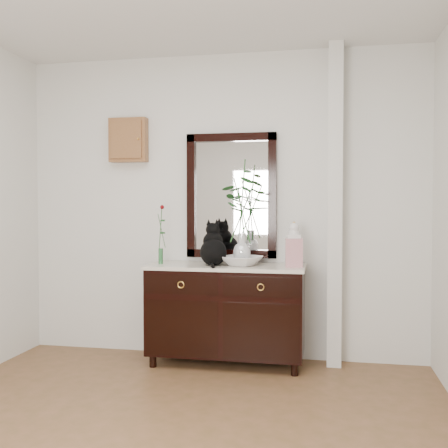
% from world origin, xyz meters
% --- Properties ---
extents(wall_back, '(3.60, 0.04, 2.70)m').
position_xyz_m(wall_back, '(0.00, 1.98, 1.35)').
color(wall_back, silver).
rests_on(wall_back, ground).
extents(pilaster, '(0.12, 0.20, 2.70)m').
position_xyz_m(pilaster, '(1.00, 1.90, 1.35)').
color(pilaster, silver).
rests_on(pilaster, ground).
extents(sideboard, '(1.33, 0.52, 0.82)m').
position_xyz_m(sideboard, '(0.10, 1.73, 0.47)').
color(sideboard, black).
rests_on(sideboard, ground).
extents(wall_mirror, '(0.80, 0.06, 1.10)m').
position_xyz_m(wall_mirror, '(0.10, 1.97, 1.44)').
color(wall_mirror, black).
rests_on(wall_mirror, wall_back).
extents(key_cabinet, '(0.35, 0.10, 0.40)m').
position_xyz_m(key_cabinet, '(-0.85, 1.94, 1.95)').
color(key_cabinet, brown).
rests_on(key_cabinet, wall_back).
extents(cat, '(0.34, 0.38, 0.37)m').
position_xyz_m(cat, '(-0.00, 1.69, 1.03)').
color(cat, black).
rests_on(cat, sideboard).
extents(lotus_bowl, '(0.42, 0.42, 0.08)m').
position_xyz_m(lotus_bowl, '(0.24, 1.70, 0.89)').
color(lotus_bowl, silver).
rests_on(lotus_bowl, sideboard).
extents(vase_branches, '(0.49, 0.49, 0.88)m').
position_xyz_m(vase_branches, '(0.24, 1.70, 1.31)').
color(vase_branches, silver).
rests_on(vase_branches, lotus_bowl).
extents(bud_vase_rose, '(0.08, 0.08, 0.52)m').
position_xyz_m(bud_vase_rose, '(-0.47, 1.70, 1.11)').
color(bud_vase_rose, '#2E6A38').
rests_on(bud_vase_rose, sideboard).
extents(ginger_jar, '(0.15, 0.15, 0.37)m').
position_xyz_m(ginger_jar, '(0.67, 1.71, 1.04)').
color(ginger_jar, white).
rests_on(ginger_jar, sideboard).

